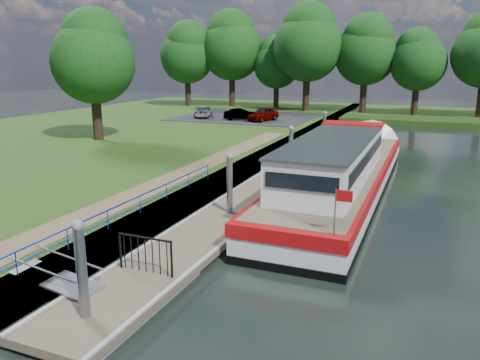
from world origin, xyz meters
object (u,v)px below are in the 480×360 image
at_px(barge, 344,172).
at_px(car_a, 263,114).
at_px(pontoon, 265,191).
at_px(car_b, 241,114).
at_px(car_c, 204,112).

height_order(barge, car_a, barge).
bearing_deg(pontoon, car_a, 109.92).
relative_size(barge, car_b, 6.16).
height_order(pontoon, car_c, car_c).
xyz_separation_m(pontoon, car_a, (-8.11, 22.39, 1.30)).
bearing_deg(car_a, pontoon, -54.07).
xyz_separation_m(barge, car_c, (-18.58, 21.02, 0.33)).
bearing_deg(car_a, barge, -44.26).
bearing_deg(car_a, car_b, -157.29).
bearing_deg(pontoon, barge, 27.74).
bearing_deg(barge, car_a, 119.73).
bearing_deg(car_c, car_b, 152.72).
distance_m(car_a, car_c, 6.90).
distance_m(pontoon, car_b, 24.48).
distance_m(car_b, car_c, 4.65).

